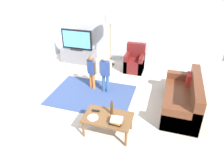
{
  "coord_description": "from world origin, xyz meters",
  "views": [
    {
      "loc": [
        1.36,
        -3.91,
        3.22
      ],
      "look_at": [
        0.0,
        0.6,
        0.65
      ],
      "focal_mm": 33.31,
      "sensor_mm": 36.0,
      "label": 1
    }
  ],
  "objects_px": {
    "tv_stand": "(78,56)",
    "book_stack": "(116,121)",
    "bottle": "(112,108)",
    "plate": "(93,118)",
    "floor_lamp": "(110,21)",
    "coffee_table": "(108,119)",
    "tv_remote": "(96,111)",
    "tv": "(77,40)",
    "child_near_tv": "(92,69)",
    "armchair": "(135,62)",
    "child_center": "(105,70)",
    "couch": "(184,100)"
  },
  "relations": [
    {
      "from": "tv_stand",
      "to": "book_stack",
      "type": "relative_size",
      "value": 4.53
    },
    {
      "from": "book_stack",
      "to": "bottle",
      "type": "distance_m",
      "value": 0.31
    },
    {
      "from": "plate",
      "to": "floor_lamp",
      "type": "bearing_deg",
      "value": 101.15
    },
    {
      "from": "tv_stand",
      "to": "coffee_table",
      "type": "height_order",
      "value": "tv_stand"
    },
    {
      "from": "bottle",
      "to": "plate",
      "type": "relative_size",
      "value": 1.54
    },
    {
      "from": "tv_stand",
      "to": "tv_remote",
      "type": "xyz_separation_m",
      "value": [
        1.79,
        -2.95,
        0.19
      ]
    },
    {
      "from": "tv_stand",
      "to": "tv",
      "type": "distance_m",
      "value": 0.6
    },
    {
      "from": "coffee_table",
      "to": "child_near_tv",
      "type": "bearing_deg",
      "value": 121.61
    },
    {
      "from": "tv_stand",
      "to": "floor_lamp",
      "type": "bearing_deg",
      "value": 7.52
    },
    {
      "from": "tv",
      "to": "floor_lamp",
      "type": "bearing_deg",
      "value": 8.54
    },
    {
      "from": "tv",
      "to": "tv_remote",
      "type": "xyz_separation_m",
      "value": [
        1.79,
        -2.93,
        -0.42
      ]
    },
    {
      "from": "coffee_table",
      "to": "plate",
      "type": "xyz_separation_m",
      "value": [
        -0.28,
        -0.12,
        0.06
      ]
    },
    {
      "from": "bottle",
      "to": "book_stack",
      "type": "bearing_deg",
      "value": -55.67
    },
    {
      "from": "tv_stand",
      "to": "plate",
      "type": "relative_size",
      "value": 5.45
    },
    {
      "from": "floor_lamp",
      "to": "tv",
      "type": "bearing_deg",
      "value": -171.46
    },
    {
      "from": "tv_stand",
      "to": "coffee_table",
      "type": "bearing_deg",
      "value": -55.66
    },
    {
      "from": "armchair",
      "to": "plate",
      "type": "xyz_separation_m",
      "value": [
        -0.24,
        -3.13,
        0.13
      ]
    },
    {
      "from": "coffee_table",
      "to": "tv_stand",
      "type": "bearing_deg",
      "value": 124.34
    },
    {
      "from": "bottle",
      "to": "tv_remote",
      "type": "bearing_deg",
      "value": -176.73
    },
    {
      "from": "plate",
      "to": "tv_remote",
      "type": "bearing_deg",
      "value": 95.27
    },
    {
      "from": "child_center",
      "to": "couch",
      "type": "bearing_deg",
      "value": -6.2
    },
    {
      "from": "tv",
      "to": "book_stack",
      "type": "distance_m",
      "value": 3.92
    },
    {
      "from": "child_center",
      "to": "tv_remote",
      "type": "height_order",
      "value": "child_center"
    },
    {
      "from": "tv_stand",
      "to": "tv",
      "type": "height_order",
      "value": "tv"
    },
    {
      "from": "child_near_tv",
      "to": "bottle",
      "type": "relative_size",
      "value": 2.99
    },
    {
      "from": "coffee_table",
      "to": "child_center",
      "type": "bearing_deg",
      "value": 110.01
    },
    {
      "from": "tv",
      "to": "couch",
      "type": "bearing_deg",
      "value": -25.91
    },
    {
      "from": "floor_lamp",
      "to": "plate",
      "type": "xyz_separation_m",
      "value": [
        0.66,
        -3.33,
        -1.12
      ]
    },
    {
      "from": "couch",
      "to": "plate",
      "type": "xyz_separation_m",
      "value": [
        -1.81,
        -1.4,
        0.14
      ]
    },
    {
      "from": "couch",
      "to": "armchair",
      "type": "bearing_deg",
      "value": 131.97
    },
    {
      "from": "coffee_table",
      "to": "tv",
      "type": "bearing_deg",
      "value": 124.52
    },
    {
      "from": "armchair",
      "to": "coffee_table",
      "type": "bearing_deg",
      "value": -89.31
    },
    {
      "from": "child_near_tv",
      "to": "plate",
      "type": "height_order",
      "value": "child_near_tv"
    },
    {
      "from": "book_stack",
      "to": "floor_lamp",
      "type": "bearing_deg",
      "value": 109.08
    },
    {
      "from": "bottle",
      "to": "coffee_table",
      "type": "bearing_deg",
      "value": -112.62
    },
    {
      "from": "tv_stand",
      "to": "couch",
      "type": "distance_m",
      "value": 4.02
    },
    {
      "from": "tv_remote",
      "to": "plate",
      "type": "bearing_deg",
      "value": -90.64
    },
    {
      "from": "tv_stand",
      "to": "child_near_tv",
      "type": "relative_size",
      "value": 1.19
    },
    {
      "from": "couch",
      "to": "tv_remote",
      "type": "height_order",
      "value": "couch"
    },
    {
      "from": "tv",
      "to": "book_stack",
      "type": "relative_size",
      "value": 4.16
    },
    {
      "from": "tv",
      "to": "plate",
      "type": "bearing_deg",
      "value": -60.19
    },
    {
      "from": "coffee_table",
      "to": "bottle",
      "type": "height_order",
      "value": "bottle"
    },
    {
      "from": "tv",
      "to": "bottle",
      "type": "relative_size",
      "value": 3.25
    },
    {
      "from": "child_near_tv",
      "to": "tv_remote",
      "type": "distance_m",
      "value": 1.63
    },
    {
      "from": "child_center",
      "to": "coffee_table",
      "type": "height_order",
      "value": "child_center"
    },
    {
      "from": "child_center",
      "to": "book_stack",
      "type": "relative_size",
      "value": 4.23
    },
    {
      "from": "tv_stand",
      "to": "armchair",
      "type": "xyz_separation_m",
      "value": [
        2.05,
        -0.04,
        0.05
      ]
    },
    {
      "from": "coffee_table",
      "to": "armchair",
      "type": "bearing_deg",
      "value": 90.69
    },
    {
      "from": "couch",
      "to": "bottle",
      "type": "distance_m",
      "value": 1.9
    },
    {
      "from": "child_near_tv",
      "to": "coffee_table",
      "type": "xyz_separation_m",
      "value": [
        0.97,
        -1.58,
        -0.24
      ]
    }
  ]
}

